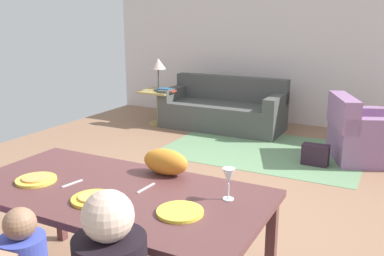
{
  "coord_description": "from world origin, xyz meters",
  "views": [
    {
      "loc": [
        1.63,
        -3.35,
        1.75
      ],
      "look_at": [
        0.06,
        -0.29,
        0.85
      ],
      "focal_mm": 39.17,
      "sensor_mm": 36.0,
      "label": 1
    }
  ],
  "objects_px": {
    "plate_near_woman": "(180,212)",
    "wine_glass": "(229,177)",
    "dining_table": "(114,200)",
    "table_lamp": "(158,65)",
    "plate_near_child": "(94,199)",
    "couch": "(224,110)",
    "plate_near_man": "(36,180)",
    "handbag": "(315,155)",
    "book_lower": "(168,91)",
    "cat": "(166,162)",
    "side_table": "(159,102)",
    "armchair": "(364,136)",
    "book_upper": "(165,89)"
  },
  "relations": [
    {
      "from": "couch",
      "to": "wine_glass",
      "type": "bearing_deg",
      "value": -66.8
    },
    {
      "from": "book_lower",
      "to": "table_lamp",
      "type": "bearing_deg",
      "value": 168.55
    },
    {
      "from": "plate_near_woman",
      "to": "handbag",
      "type": "xyz_separation_m",
      "value": [
        0.09,
        3.28,
        -0.64
      ]
    },
    {
      "from": "couch",
      "to": "side_table",
      "type": "height_order",
      "value": "couch"
    },
    {
      "from": "plate_near_woman",
      "to": "book_lower",
      "type": "height_order",
      "value": "plate_near_woman"
    },
    {
      "from": "armchair",
      "to": "book_lower",
      "type": "distance_m",
      "value": 3.12
    },
    {
      "from": "table_lamp",
      "to": "book_upper",
      "type": "distance_m",
      "value": 0.42
    },
    {
      "from": "cat",
      "to": "side_table",
      "type": "relative_size",
      "value": 0.55
    },
    {
      "from": "book_lower",
      "to": "handbag",
      "type": "relative_size",
      "value": 0.69
    },
    {
      "from": "plate_near_woman",
      "to": "wine_glass",
      "type": "xyz_separation_m",
      "value": [
        0.16,
        0.28,
        0.12
      ]
    },
    {
      "from": "dining_table",
      "to": "plate_near_woman",
      "type": "bearing_deg",
      "value": -11.08
    },
    {
      "from": "plate_near_child",
      "to": "couch",
      "type": "distance_m",
      "value": 4.68
    },
    {
      "from": "plate_near_man",
      "to": "side_table",
      "type": "distance_m",
      "value": 4.54
    },
    {
      "from": "plate_near_woman",
      "to": "couch",
      "type": "relative_size",
      "value": 0.13
    },
    {
      "from": "dining_table",
      "to": "book_upper",
      "type": "relative_size",
      "value": 8.44
    },
    {
      "from": "cat",
      "to": "handbag",
      "type": "relative_size",
      "value": 1.0
    },
    {
      "from": "couch",
      "to": "dining_table",
      "type": "bearing_deg",
      "value": -75.6
    },
    {
      "from": "dining_table",
      "to": "plate_near_child",
      "type": "height_order",
      "value": "plate_near_child"
    },
    {
      "from": "side_table",
      "to": "couch",
      "type": "bearing_deg",
      "value": 13.44
    },
    {
      "from": "plate_near_man",
      "to": "handbag",
      "type": "bearing_deg",
      "value": 71.36
    },
    {
      "from": "side_table",
      "to": "cat",
      "type": "bearing_deg",
      "value": -57.74
    },
    {
      "from": "book_lower",
      "to": "plate_near_man",
      "type": "bearing_deg",
      "value": -70.52
    },
    {
      "from": "plate_near_woman",
      "to": "table_lamp",
      "type": "xyz_separation_m",
      "value": [
        -2.71,
        4.18,
        0.24
      ]
    },
    {
      "from": "armchair",
      "to": "book_upper",
      "type": "relative_size",
      "value": 5.06
    },
    {
      "from": "plate_near_man",
      "to": "table_lamp",
      "type": "distance_m",
      "value": 4.53
    },
    {
      "from": "plate_near_man",
      "to": "armchair",
      "type": "bearing_deg",
      "value": 66.89
    },
    {
      "from": "wine_glass",
      "to": "dining_table",
      "type": "bearing_deg",
      "value": -164.93
    },
    {
      "from": "couch",
      "to": "table_lamp",
      "type": "relative_size",
      "value": 3.62
    },
    {
      "from": "armchair",
      "to": "side_table",
      "type": "xyz_separation_m",
      "value": [
        -3.3,
        0.42,
        0.06
      ]
    },
    {
      "from": "book_upper",
      "to": "armchair",
      "type": "bearing_deg",
      "value": -6.67
    },
    {
      "from": "wine_glass",
      "to": "book_upper",
      "type": "relative_size",
      "value": 0.85
    },
    {
      "from": "side_table",
      "to": "handbag",
      "type": "relative_size",
      "value": 1.81
    },
    {
      "from": "table_lamp",
      "to": "plate_near_child",
      "type": "bearing_deg",
      "value": -62.73
    },
    {
      "from": "plate_near_child",
      "to": "handbag",
      "type": "relative_size",
      "value": 0.78
    },
    {
      "from": "plate_near_man",
      "to": "wine_glass",
      "type": "bearing_deg",
      "value": 14.27
    },
    {
      "from": "plate_near_child",
      "to": "handbag",
      "type": "distance_m",
      "value": 3.47
    },
    {
      "from": "book_upper",
      "to": "handbag",
      "type": "distance_m",
      "value": 2.82
    },
    {
      "from": "plate_near_man",
      "to": "couch",
      "type": "height_order",
      "value": "couch"
    },
    {
      "from": "plate_near_man",
      "to": "couch",
      "type": "relative_size",
      "value": 0.13
    },
    {
      "from": "plate_near_child",
      "to": "couch",
      "type": "relative_size",
      "value": 0.13
    },
    {
      "from": "handbag",
      "to": "plate_near_child",
      "type": "bearing_deg",
      "value": -100.17
    },
    {
      "from": "plate_near_woman",
      "to": "couch",
      "type": "distance_m",
      "value": 4.75
    },
    {
      "from": "couch",
      "to": "book_upper",
      "type": "bearing_deg",
      "value": -161.56
    },
    {
      "from": "book_upper",
      "to": "side_table",
      "type": "bearing_deg",
      "value": 160.94
    },
    {
      "from": "plate_near_child",
      "to": "cat",
      "type": "distance_m",
      "value": 0.57
    },
    {
      "from": "wine_glass",
      "to": "couch",
      "type": "relative_size",
      "value": 0.1
    },
    {
      "from": "dining_table",
      "to": "plate_near_man",
      "type": "xyz_separation_m",
      "value": [
        -0.51,
        -0.12,
        0.08
      ]
    },
    {
      "from": "plate_near_child",
      "to": "book_upper",
      "type": "xyz_separation_m",
      "value": [
        -2.05,
        4.21,
        -0.15
      ]
    },
    {
      "from": "side_table",
      "to": "dining_table",
      "type": "bearing_deg",
      "value": -61.71
    },
    {
      "from": "dining_table",
      "to": "plate_near_woman",
      "type": "relative_size",
      "value": 7.43
    }
  ]
}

